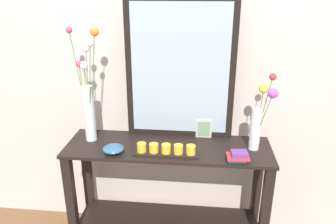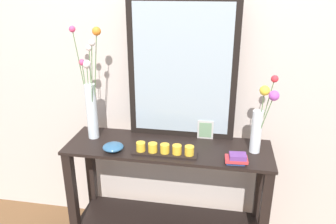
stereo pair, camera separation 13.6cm
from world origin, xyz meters
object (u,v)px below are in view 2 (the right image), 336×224
at_px(picture_frame_small, 205,130).
at_px(mirror_leaning, 182,70).
at_px(book_stack, 237,159).
at_px(tall_vase_left, 91,98).
at_px(vase_right, 260,120).
at_px(candle_tray, 165,150).
at_px(decorative_bowl, 113,147).
at_px(console_table, 168,188).

bearing_deg(picture_frame_small, mirror_leaning, 174.83).
relative_size(mirror_leaning, book_stack, 6.82).
xyz_separation_m(tall_vase_left, vase_right, (1.06, -0.03, -0.07)).
bearing_deg(mirror_leaning, book_stack, -40.29).
xyz_separation_m(candle_tray, book_stack, (0.42, -0.03, -0.00)).
relative_size(mirror_leaning, picture_frame_small, 7.20).
distance_m(tall_vase_left, decorative_bowl, 0.35).
relative_size(vase_right, decorative_bowl, 3.75).
distance_m(picture_frame_small, book_stack, 0.36).
bearing_deg(picture_frame_small, book_stack, -55.76).
distance_m(console_table, book_stack, 0.56).
bearing_deg(book_stack, console_table, 161.67).
distance_m(console_table, vase_right, 0.76).
height_order(console_table, vase_right, vase_right).
relative_size(mirror_leaning, tall_vase_left, 1.24).
xyz_separation_m(tall_vase_left, candle_tray, (0.51, -0.15, -0.25)).
xyz_separation_m(mirror_leaning, candle_tray, (-0.06, -0.28, -0.42)).
bearing_deg(decorative_bowl, console_table, 21.13).
height_order(picture_frame_small, decorative_bowl, picture_frame_small).
bearing_deg(tall_vase_left, picture_frame_small, 8.64).
bearing_deg(console_table, decorative_bowl, -158.87).
height_order(picture_frame_small, book_stack, picture_frame_small).
xyz_separation_m(picture_frame_small, decorative_bowl, (-0.54, -0.28, -0.04)).
height_order(candle_tray, book_stack, candle_tray).
bearing_deg(book_stack, picture_frame_small, 124.24).
distance_m(console_table, tall_vase_left, 0.78).
distance_m(tall_vase_left, book_stack, 0.98).
height_order(console_table, candle_tray, candle_tray).
relative_size(tall_vase_left, book_stack, 5.49).
bearing_deg(tall_vase_left, decorative_bowl, -41.23).
relative_size(tall_vase_left, decorative_bowl, 5.69).
relative_size(mirror_leaning, candle_tray, 2.31).
xyz_separation_m(mirror_leaning, decorative_bowl, (-0.38, -0.29, -0.43)).
bearing_deg(mirror_leaning, tall_vase_left, -167.48).
height_order(tall_vase_left, picture_frame_small, tall_vase_left).
bearing_deg(picture_frame_small, vase_right, -23.23).
bearing_deg(decorative_bowl, candle_tray, 2.39).
height_order(mirror_leaning, decorative_bowl, mirror_leaning).
distance_m(vase_right, picture_frame_small, 0.38).
distance_m(vase_right, book_stack, 0.27).
height_order(tall_vase_left, candle_tray, tall_vase_left).
height_order(candle_tray, picture_frame_small, picture_frame_small).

